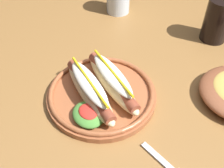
# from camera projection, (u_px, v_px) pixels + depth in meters

# --- Properties ---
(dining_table) EXTENTS (1.36, 1.10, 0.74)m
(dining_table) POSITION_uv_depth(u_px,v_px,m) (157.00, 95.00, 0.78)
(dining_table) COLOR olive
(dining_table) RESTS_ON ground_plane
(hot_dog_plate) EXTENTS (0.26, 0.26, 0.08)m
(hot_dog_plate) POSITION_uv_depth(u_px,v_px,m) (101.00, 91.00, 0.64)
(hot_dog_plate) COLOR #9E5633
(hot_dog_plate) RESTS_ON dining_table
(fork) EXTENTS (0.12, 0.04, 0.00)m
(fork) POSITION_uv_depth(u_px,v_px,m) (169.00, 167.00, 0.53)
(fork) COLOR silver
(fork) RESTS_ON dining_table
(soda_cup) EXTENTS (0.08, 0.08, 0.13)m
(soda_cup) POSITION_uv_depth(u_px,v_px,m) (218.00, 20.00, 0.79)
(soda_cup) COLOR black
(soda_cup) RESTS_ON dining_table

